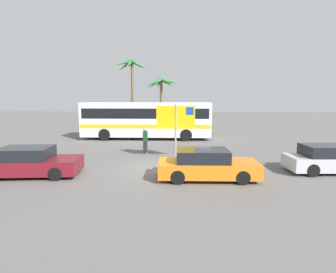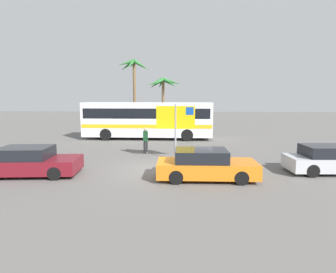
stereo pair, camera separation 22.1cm
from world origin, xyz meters
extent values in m
plane|color=#605E5B|center=(0.00, 0.00, 0.00)|extent=(120.00, 120.00, 0.00)
cube|color=white|center=(-2.01, 10.52, 1.73)|extent=(11.02, 2.50, 2.90)
cube|color=black|center=(-2.01, 10.52, 2.28)|extent=(10.58, 2.53, 0.84)
cube|color=gold|center=(-2.01, 10.52, 1.22)|extent=(10.91, 2.53, 0.32)
cylinder|color=black|center=(1.41, 11.65, 0.50)|extent=(1.00, 0.28, 1.00)
cylinder|color=black|center=(1.41, 9.39, 0.50)|extent=(1.00, 0.28, 1.00)
cylinder|color=black|center=(-5.43, 11.65, 0.50)|extent=(1.00, 0.28, 1.00)
cylinder|color=black|center=(-5.43, 9.39, 0.50)|extent=(1.00, 0.28, 1.00)
cylinder|color=gray|center=(0.65, 2.35, 1.60)|extent=(0.11, 0.11, 3.20)
cube|color=yellow|center=(0.65, 2.35, 2.45)|extent=(2.20, 0.07, 1.30)
cube|color=#1447A8|center=(1.45, 2.35, 2.82)|extent=(0.44, 0.07, 0.44)
cube|color=#B7BABF|center=(8.16, -0.11, 0.48)|extent=(4.28, 1.90, 0.64)
cube|color=black|center=(7.91, -0.12, 1.06)|extent=(2.26, 1.66, 0.52)
cylinder|color=black|center=(6.83, 0.59, 0.30)|extent=(0.61, 0.19, 0.60)
cylinder|color=black|center=(6.91, -0.94, 0.30)|extent=(0.61, 0.19, 0.60)
cube|color=maroon|center=(-5.87, -1.29, 0.48)|extent=(4.42, 2.25, 0.64)
cube|color=black|center=(-6.13, -1.31, 1.06)|extent=(2.37, 1.91, 0.52)
cylinder|color=black|center=(-4.64, -0.31, 0.30)|extent=(0.61, 0.22, 0.60)
cylinder|color=black|center=(-4.48, -2.01, 0.30)|extent=(0.61, 0.22, 0.60)
cylinder|color=black|center=(-7.27, -0.56, 0.30)|extent=(0.61, 0.22, 0.60)
cube|color=orange|center=(2.13, -1.47, 0.48)|extent=(4.35, 1.83, 0.64)
cube|color=black|center=(1.87, -1.47, 1.06)|extent=(2.27, 1.65, 0.52)
cylinder|color=black|center=(3.46, -0.64, 0.30)|extent=(0.60, 0.17, 0.60)
cylinder|color=black|center=(3.48, -2.25, 0.30)|extent=(0.60, 0.17, 0.60)
cylinder|color=black|center=(0.78, -0.69, 0.30)|extent=(0.60, 0.17, 0.60)
cylinder|color=black|center=(0.81, -2.30, 0.30)|extent=(0.60, 0.17, 0.60)
cylinder|color=#4C4C51|center=(-1.39, 4.01, 0.41)|extent=(0.13, 0.13, 0.82)
cylinder|color=#4C4C51|center=(-1.24, 3.92, 0.41)|extent=(0.13, 0.13, 0.82)
cylinder|color=#338E4C|center=(-1.32, 3.97, 1.15)|extent=(0.32, 0.32, 0.65)
sphere|color=tan|center=(-1.32, 3.97, 1.58)|extent=(0.22, 0.22, 0.22)
cylinder|color=brown|center=(-4.28, 17.02, 3.66)|extent=(0.32, 0.32, 7.32)
cone|color=#2D7533|center=(-3.50, 16.97, 7.06)|extent=(1.82, 0.54, 1.31)
cone|color=#2D7533|center=(-3.79, 17.72, 7.20)|extent=(1.43, 1.78, 1.06)
cone|color=#2D7533|center=(-4.63, 17.83, 7.29)|extent=(1.14, 1.91, 0.89)
cone|color=#2D7533|center=(-5.04, 17.23, 7.05)|extent=(1.85, 0.91, 1.32)
cone|color=#2D7533|center=(-5.13, 16.78, 7.27)|extent=(1.93, 0.92, 0.93)
cone|color=#2D7533|center=(-4.48, 16.23, 7.10)|extent=(0.88, 1.88, 1.24)
cone|color=#2D7533|center=(-3.87, 16.25, 7.23)|extent=(1.28, 1.86, 1.01)
cylinder|color=brown|center=(-1.21, 17.92, 2.71)|extent=(0.32, 0.32, 5.42)
cone|color=#2D7533|center=(-0.22, 17.86, 5.35)|extent=(2.12, 0.56, 0.95)
cone|color=#2D7533|center=(-0.52, 18.58, 5.22)|extent=(1.80, 1.74, 1.20)
cone|color=#2D7533|center=(-1.52, 18.80, 5.19)|extent=(1.10, 2.08, 1.26)
cone|color=#2D7533|center=(-2.02, 18.35, 5.15)|extent=(2.00, 1.33, 1.33)
cone|color=#2D7533|center=(-2.07, 17.50, 5.24)|extent=(2.05, 1.31, 1.16)
cone|color=#2D7533|center=(-1.59, 17.02, 5.31)|extent=(1.21, 2.10, 1.03)
cone|color=#2D7533|center=(-0.54, 17.21, 5.30)|extent=(1.76, 1.82, 1.06)
camera|label=1|loc=(0.87, -13.35, 3.54)|focal=29.53mm
camera|label=2|loc=(1.09, -13.34, 3.54)|focal=29.53mm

